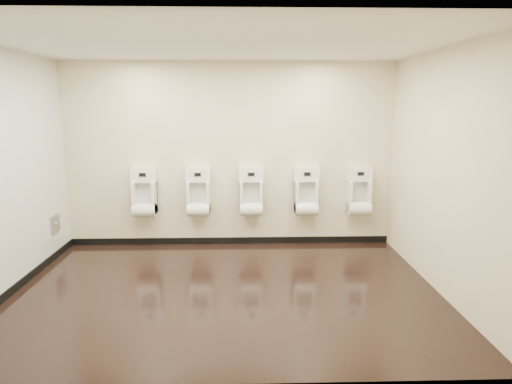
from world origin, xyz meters
TOP-DOWN VIEW (x-y plane):
  - ground at (0.00, 0.00)m, footprint 5.00×3.50m
  - ceiling at (0.00, 0.00)m, footprint 5.00×3.50m
  - back_wall at (0.00, 1.75)m, footprint 5.00×0.02m
  - front_wall at (0.00, -1.75)m, footprint 5.00×0.02m
  - right_wall at (2.50, 0.00)m, footprint 0.02×3.50m
  - tile_overlay_left at (-2.50, 0.00)m, footprint 0.01×3.50m
  - skirting_back at (0.00, 1.74)m, footprint 5.00×0.02m
  - skirting_left at (-2.49, 0.00)m, footprint 0.02×3.50m
  - access_panel at (-2.48, 1.20)m, footprint 0.04×0.25m
  - urinal_0 at (-1.29, 1.62)m, footprint 0.39×0.29m
  - urinal_1 at (-0.48, 1.62)m, footprint 0.39×0.29m
  - urinal_2 at (0.33, 1.62)m, footprint 0.39×0.29m
  - urinal_3 at (1.17, 1.62)m, footprint 0.39×0.29m
  - urinal_4 at (1.98, 1.62)m, footprint 0.39×0.29m

SIDE VIEW (x-z plane):
  - ground at x=0.00m, z-range 0.00..0.00m
  - skirting_back at x=0.00m, z-range 0.00..0.10m
  - skirting_left at x=-2.49m, z-range 0.00..0.10m
  - access_panel at x=-2.48m, z-range 0.38..0.62m
  - urinal_0 at x=-1.29m, z-range 0.45..1.17m
  - urinal_1 at x=-0.48m, z-range 0.45..1.17m
  - urinal_2 at x=0.33m, z-range 0.45..1.17m
  - urinal_3 at x=1.17m, z-range 0.45..1.17m
  - urinal_4 at x=1.98m, z-range 0.45..1.17m
  - back_wall at x=0.00m, z-range 0.00..2.80m
  - front_wall at x=0.00m, z-range 0.00..2.80m
  - right_wall at x=2.50m, z-range 0.00..2.80m
  - tile_overlay_left at x=-2.50m, z-range 0.00..2.80m
  - ceiling at x=0.00m, z-range 2.80..2.80m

